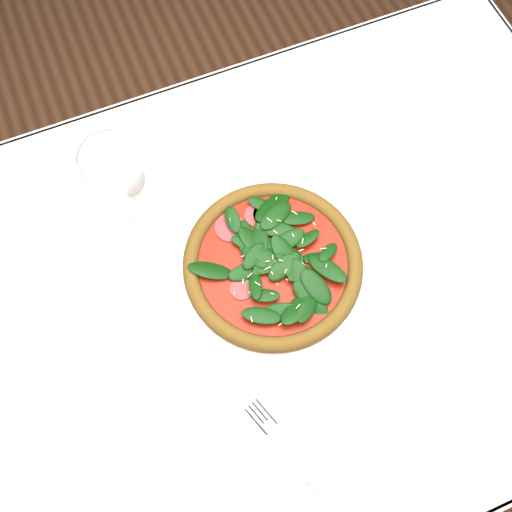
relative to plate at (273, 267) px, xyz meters
name	(u,v)px	position (x,y,z in m)	size (l,w,h in m)	color
ground	(264,373)	(-0.01, -0.02, -0.76)	(6.00, 6.00, 0.00)	brown
dining_table	(269,304)	(-0.01, -0.02, -0.11)	(1.21, 0.81, 0.75)	silver
plate	(273,267)	(0.00, 0.00, 0.00)	(0.31, 0.31, 0.01)	silver
pizza	(273,263)	(0.00, 0.00, 0.02)	(0.30, 0.30, 0.03)	#A05D26
wine_glass	(114,172)	(-0.17, 0.15, 0.15)	(0.09, 0.09, 0.23)	white
napkin	(295,457)	(-0.08, -0.26, 0.00)	(0.15, 0.07, 0.01)	silver
fork	(282,441)	(-0.09, -0.24, 0.01)	(0.07, 0.15, 0.00)	silver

